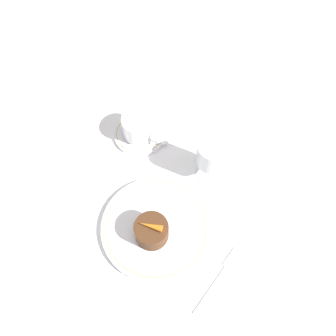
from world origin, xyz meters
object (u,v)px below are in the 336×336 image
dinner_plate (156,226)px  dessert_cake (152,231)px  coffee_cup (139,126)px  wine_glass (213,155)px  fork (223,273)px

dinner_plate → dessert_cake: 0.04m
coffee_cup → dessert_cake: coffee_cup is taller
wine_glass → dinner_plate: bearing=-86.8°
coffee_cup → wine_glass: (0.21, 0.05, 0.04)m
fork → dessert_cake: bearing=-162.5°
dessert_cake → dinner_plate: bearing=115.4°
wine_glass → dessert_cake: wine_glass is taller
dinner_plate → coffee_cup: bearing=145.2°
dinner_plate → dessert_cake: size_ratio=3.33×
dinner_plate → dessert_cake: (0.01, -0.02, 0.03)m
fork → dinner_plate: bearing=-169.9°
wine_glass → coffee_cup: bearing=-167.5°
dinner_plate → wine_glass: (-0.01, 0.20, 0.08)m
wine_glass → fork: size_ratio=0.71×
wine_glass → dessert_cake: (0.02, -0.22, -0.04)m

